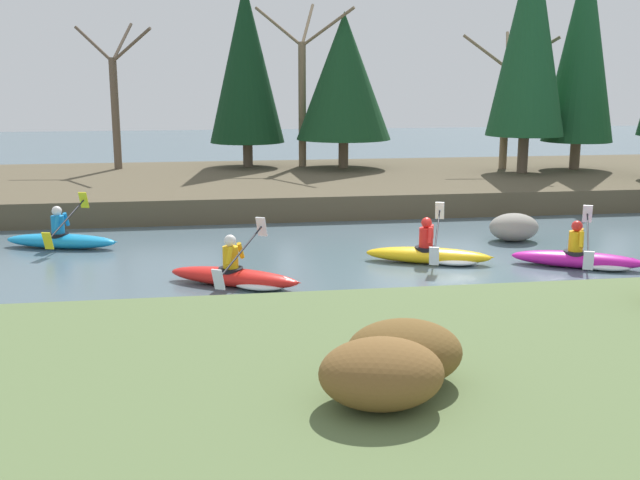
% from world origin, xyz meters
% --- Properties ---
extents(ground_plane, '(90.00, 90.00, 0.00)m').
position_xyz_m(ground_plane, '(0.00, 0.00, 0.00)').
color(ground_plane, '#4C606B').
extents(riverbank_near, '(44.00, 7.64, 0.59)m').
position_xyz_m(riverbank_near, '(0.00, -7.25, 0.30)').
color(riverbank_near, '#5B7042').
rests_on(riverbank_near, ground).
extents(riverbank_far, '(44.00, 9.79, 0.70)m').
position_xyz_m(riverbank_far, '(0.00, 10.38, 0.35)').
color(riverbank_far, brown).
rests_on(riverbank_far, ground).
extents(conifer_tree_far_left, '(2.75, 2.75, 6.68)m').
position_xyz_m(conifer_tree_far_left, '(-3.25, 13.16, 4.49)').
color(conifer_tree_far_left, brown).
rests_on(conifer_tree_far_left, riverbank_far).
extents(conifer_tree_left, '(3.44, 3.44, 5.56)m').
position_xyz_m(conifer_tree_left, '(0.21, 12.25, 4.00)').
color(conifer_tree_left, brown).
rests_on(conifer_tree_left, riverbank_far).
extents(conifer_tree_mid_left, '(2.65, 2.65, 8.14)m').
position_xyz_m(conifer_tree_mid_left, '(6.13, 9.88, 5.40)').
color(conifer_tree_mid_left, brown).
rests_on(conifer_tree_mid_left, riverbank_far).
extents(conifer_tree_centre, '(2.50, 2.50, 7.86)m').
position_xyz_m(conifer_tree_centre, '(8.44, 10.61, 5.12)').
color(conifer_tree_centre, brown).
rests_on(conifer_tree_centre, riverbank_far).
extents(bare_tree_upstream, '(2.93, 2.89, 5.25)m').
position_xyz_m(bare_tree_upstream, '(-7.95, 13.26, 3.18)').
color(bare_tree_upstream, brown).
rests_on(bare_tree_upstream, riverbank_far).
extents(bare_tree_mid_upstream, '(3.34, 3.30, 6.03)m').
position_xyz_m(bare_tree_mid_upstream, '(-1.19, 13.08, 3.54)').
color(bare_tree_mid_upstream, '#7A664C').
rests_on(bare_tree_mid_upstream, riverbank_far).
extents(bare_tree_mid_downstream, '(2.77, 2.73, 4.95)m').
position_xyz_m(bare_tree_mid_downstream, '(5.95, 11.20, 3.04)').
color(bare_tree_mid_downstream, '#7A664C').
rests_on(bare_tree_mid_downstream, riverbank_far).
extents(shrub_clump_nearest, '(1.31, 1.09, 0.71)m').
position_xyz_m(shrub_clump_nearest, '(-3.05, -7.78, 0.95)').
color(shrub_clump_nearest, brown).
rests_on(shrub_clump_nearest, riverbank_near).
extents(shrub_clump_second, '(1.31, 1.09, 0.71)m').
position_xyz_m(shrub_clump_second, '(-2.66, -7.21, 0.95)').
color(shrub_clump_second, brown).
rests_on(shrub_clump_second, riverbank_near).
extents(kayaker_lead, '(2.69, 1.94, 1.20)m').
position_xyz_m(kayaker_lead, '(3.04, -0.48, 0.20)').
color(kayaker_lead, '#C61999').
rests_on(kayaker_lead, ground).
extents(kayaker_middle, '(2.74, 2.00, 1.20)m').
position_xyz_m(kayaker_middle, '(0.03, 0.38, 0.20)').
color(kayaker_middle, yellow).
rests_on(kayaker_middle, ground).
extents(kayaker_trailing, '(2.66, 1.95, 1.20)m').
position_xyz_m(kayaker_trailing, '(-4.23, -0.85, 0.20)').
color(kayaker_trailing, red).
rests_on(kayaker_trailing, ground).
extents(kayaker_far_back, '(2.77, 2.03, 1.20)m').
position_xyz_m(kayaker_far_back, '(-8.21, 3.12, 0.22)').
color(kayaker_far_back, '#1993D6').
rests_on(kayaker_far_back, ground).
extents(boulder_midstream, '(1.22, 0.95, 0.69)m').
position_xyz_m(boulder_midstream, '(2.66, 2.29, 0.34)').
color(boulder_midstream, gray).
rests_on(boulder_midstream, ground).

